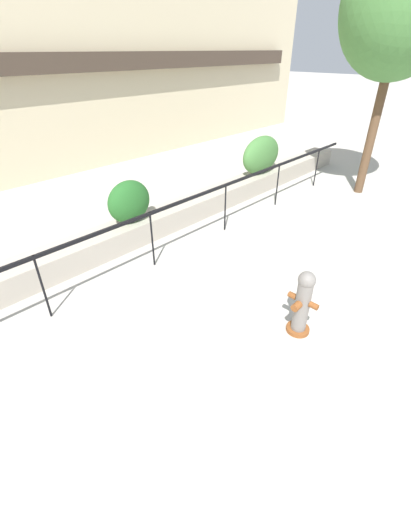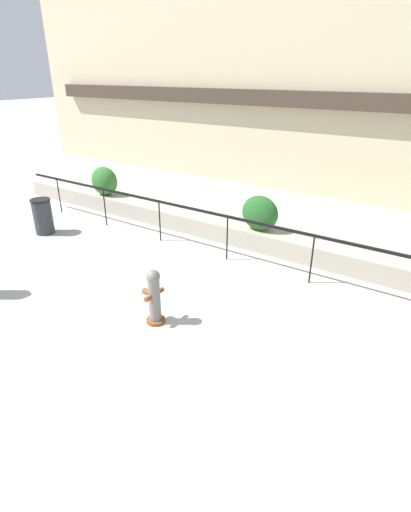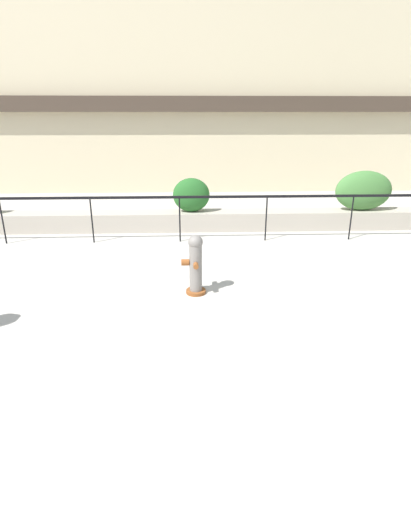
# 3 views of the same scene
# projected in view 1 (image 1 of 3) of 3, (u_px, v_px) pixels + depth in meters

# --- Properties ---
(planter_wall_low) EXTENTS (18.00, 0.70, 0.50)m
(planter_wall_low) POSITION_uv_depth(u_px,v_px,m) (122.00, 236.00, 7.41)
(planter_wall_low) COLOR #ADA393
(planter_wall_low) RESTS_ON ground
(fence_railing_segment) EXTENTS (15.00, 0.05, 1.15)m
(fence_railing_segment) POSITION_uv_depth(u_px,v_px,m) (150.00, 219.00, 6.36)
(fence_railing_segment) COLOR black
(fence_railing_segment) RESTS_ON ground
(hedge_bush_1) EXTENTS (0.99, 0.56, 0.91)m
(hedge_bush_1) POSITION_uv_depth(u_px,v_px,m) (129.00, 202.00, 7.23)
(hedge_bush_1) COLOR #235B23
(hedge_bush_1) RESTS_ON planter_wall_low
(hedge_bush_2) EXTENTS (1.55, 0.61, 1.08)m
(hedge_bush_2) POSITION_uv_depth(u_px,v_px,m) (261.00, 155.00, 10.08)
(hedge_bush_2) COLOR #427538
(hedge_bush_2) RESTS_ON planter_wall_low
(fire_hydrant) EXTENTS (0.43, 0.47, 1.08)m
(fire_hydrant) POSITION_uv_depth(u_px,v_px,m) (302.00, 303.00, 4.99)
(fire_hydrant) COLOR brown
(fire_hydrant) RESTS_ON ground
(street_tree) EXTENTS (3.11, 2.80, 6.23)m
(street_tree) POSITION_uv_depth(u_px,v_px,m) (403.00, 6.00, 8.01)
(street_tree) COLOR brown
(street_tree) RESTS_ON ground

